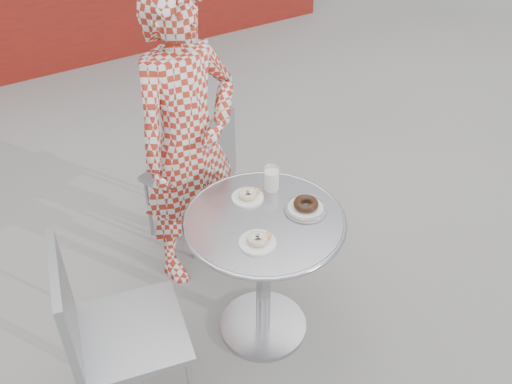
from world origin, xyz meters
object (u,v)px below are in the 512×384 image
chair_left (133,362)px  plate_near (258,240)px  plate_checker (306,206)px  milk_cup (272,179)px  seated_person (188,143)px  plate_far (248,195)px  bistro_table (264,249)px  chair_far (191,199)px

chair_left → plate_near: 0.79m
plate_checker → milk_cup: size_ratio=1.65×
seated_person → plate_far: 0.48m
bistro_table → chair_left: chair_left is taller
chair_left → plate_checker: 1.05m
chair_far → plate_checker: size_ratio=4.31×
chair_far → chair_left: (-0.76, -0.95, 0.03)m
milk_cup → plate_checker: bearing=-76.5°
seated_person → chair_left: bearing=-146.2°
plate_far → milk_cup: (0.13, 0.00, 0.04)m
plate_far → plate_near: plate_near is taller
chair_left → plate_far: bearing=-60.7°
chair_left → plate_checker: chair_left is taller
bistro_table → plate_checker: (0.20, -0.04, 0.20)m
bistro_table → plate_checker: 0.29m
plate_far → plate_checker: 0.28m
chair_left → bistro_table: bearing=-73.1°
plate_near → plate_checker: (0.31, 0.08, -0.00)m
chair_far → plate_near: 1.14m
seated_person → plate_checker: bearing=-81.6°
seated_person → milk_cup: (0.21, -0.47, -0.02)m
milk_cup → plate_far: bearing=-178.6°
bistro_table → chair_far: bearing=88.0°
bistro_table → plate_checker: bearing=-11.6°
chair_far → plate_far: size_ratio=5.70×
chair_far → plate_far: 0.88m
seated_person → plate_near: 0.77m
plate_far → plate_checker: plate_checker is taller
chair_far → plate_far: (-0.01, -0.72, 0.51)m
chair_far → chair_left: size_ratio=0.90×
bistro_table → milk_cup: 0.33m
plate_near → plate_checker: size_ratio=0.80×
chair_far → milk_cup: 0.91m
chair_left → milk_cup: 1.05m
plate_checker → milk_cup: milk_cup is taller
plate_far → plate_near: 0.32m
bistro_table → chair_far: 0.94m
plate_far → milk_cup: 0.14m
bistro_table → chair_far: (0.03, 0.89, -0.31)m
chair_far → plate_checker: 1.08m
plate_far → plate_near: bearing=-113.2°
plate_near → chair_far: bearing=82.1°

